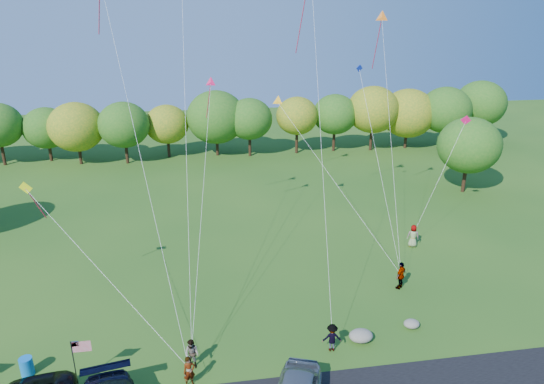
{
  "coord_description": "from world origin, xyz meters",
  "views": [
    {
      "loc": [
        -1.94,
        -19.72,
        16.76
      ],
      "look_at": [
        2.18,
        6.0,
        7.09
      ],
      "focal_mm": 32.0,
      "sensor_mm": 36.0,
      "label": 1
    }
  ],
  "objects_px": {
    "flyer_b": "(192,354)",
    "flyer_d": "(401,275)",
    "flyer_a": "(189,372)",
    "flyer_e": "(413,236)",
    "trash_barrel": "(27,366)",
    "flyer_c": "(332,338)"
  },
  "relations": [
    {
      "from": "flyer_b",
      "to": "flyer_d",
      "type": "bearing_deg",
      "value": 54.7
    },
    {
      "from": "flyer_a",
      "to": "flyer_e",
      "type": "bearing_deg",
      "value": 16.43
    },
    {
      "from": "flyer_d",
      "to": "trash_barrel",
      "type": "height_order",
      "value": "flyer_d"
    },
    {
      "from": "flyer_b",
      "to": "flyer_a",
      "type": "bearing_deg",
      "value": -63.39
    },
    {
      "from": "flyer_a",
      "to": "trash_barrel",
      "type": "relative_size",
      "value": 1.69
    },
    {
      "from": "flyer_c",
      "to": "trash_barrel",
      "type": "height_order",
      "value": "flyer_c"
    },
    {
      "from": "flyer_b",
      "to": "flyer_c",
      "type": "relative_size",
      "value": 1.02
    },
    {
      "from": "trash_barrel",
      "to": "flyer_c",
      "type": "bearing_deg",
      "value": -2.23
    },
    {
      "from": "flyer_a",
      "to": "flyer_d",
      "type": "xyz_separation_m",
      "value": [
        13.42,
        6.67,
        0.14
      ]
    },
    {
      "from": "flyer_c",
      "to": "trash_barrel",
      "type": "distance_m",
      "value": 15.3
    },
    {
      "from": "flyer_c",
      "to": "trash_barrel",
      "type": "xyz_separation_m",
      "value": [
        -15.29,
        0.59,
        -0.31
      ]
    },
    {
      "from": "flyer_c",
      "to": "flyer_e",
      "type": "xyz_separation_m",
      "value": [
        9.38,
        10.77,
        0.09
      ]
    },
    {
      "from": "flyer_a",
      "to": "flyer_c",
      "type": "relative_size",
      "value": 1.02
    },
    {
      "from": "flyer_c",
      "to": "flyer_e",
      "type": "relative_size",
      "value": 0.89
    },
    {
      "from": "flyer_c",
      "to": "trash_barrel",
      "type": "bearing_deg",
      "value": 3.37
    },
    {
      "from": "flyer_e",
      "to": "flyer_d",
      "type": "bearing_deg",
      "value": 77.22
    },
    {
      "from": "flyer_e",
      "to": "trash_barrel",
      "type": "distance_m",
      "value": 26.68
    },
    {
      "from": "flyer_a",
      "to": "flyer_b",
      "type": "distance_m",
      "value": 1.27
    },
    {
      "from": "flyer_a",
      "to": "flyer_c",
      "type": "bearing_deg",
      "value": -8.68
    },
    {
      "from": "flyer_b",
      "to": "flyer_c",
      "type": "xyz_separation_m",
      "value": [
        7.26,
        0.16,
        -0.01
      ]
    },
    {
      "from": "flyer_d",
      "to": "trash_barrel",
      "type": "xyz_separation_m",
      "value": [
        -21.32,
        -4.65,
        -0.47
      ]
    },
    {
      "from": "flyer_c",
      "to": "flyer_d",
      "type": "relative_size",
      "value": 0.83
    }
  ]
}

